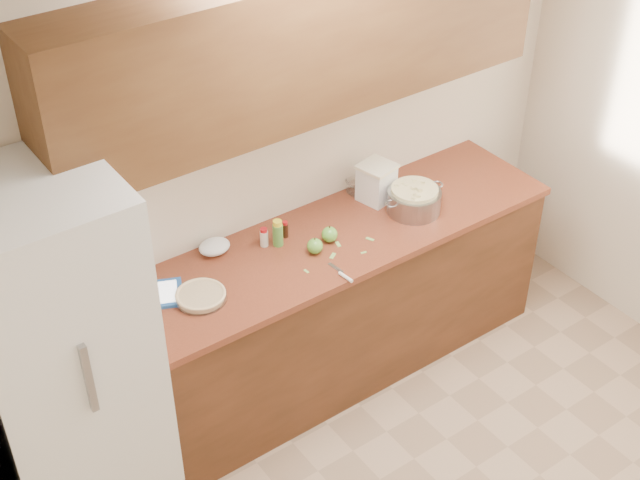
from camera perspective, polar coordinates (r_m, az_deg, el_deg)
room_shell at (r=3.51m, az=14.59°, el=-6.69°), size 3.60×3.60×3.60m
counter_run at (r=4.85m, az=0.24°, el=-4.40°), size 2.64×0.68×0.92m
upper_cabinets at (r=4.16m, az=-0.99°, el=12.51°), size 2.60×0.34×0.70m
fridge at (r=4.08m, az=-16.23°, el=-7.52°), size 0.70×0.70×1.80m
pie at (r=4.23m, az=-7.64°, el=-3.57°), size 0.25×0.25×0.04m
colander at (r=4.78m, az=6.04°, el=2.57°), size 0.39×0.29×0.14m
flour_canister at (r=4.83m, az=3.63°, el=3.72°), size 0.21×0.21×0.22m
tablet at (r=4.29m, az=-10.59°, el=-3.47°), size 0.33×0.30×0.02m
paring_knife at (r=4.33m, az=1.56°, el=-2.30°), size 0.04×0.19×0.02m
lemon_bottle at (r=4.50m, az=-2.72°, el=0.43°), size 0.05×0.05×0.15m
cinnamon_shaker at (r=4.51m, az=-3.60°, el=0.17°), size 0.04×0.04×0.10m
vanilla_bottle at (r=4.57m, az=-2.24°, el=0.68°), size 0.03×0.03×0.09m
mixing_bowl at (r=4.94m, az=2.74°, el=3.63°), size 0.20×0.20×0.07m
paper_towel at (r=4.50m, az=-6.77°, el=-0.42°), size 0.20×0.18×0.07m
apple_left at (r=4.46m, az=-0.33°, el=-0.40°), size 0.08×0.08×0.09m
apple_center at (r=4.54m, az=0.61°, el=0.36°), size 0.08×0.08×0.09m
peel_a at (r=4.36m, az=-0.88°, el=-2.01°), size 0.01×0.03×0.00m
peel_b at (r=4.58m, az=3.21°, el=0.06°), size 0.03×0.05×0.00m
peel_c at (r=4.49m, az=2.81°, el=-0.81°), size 0.03×0.02×0.00m
peel_d at (r=4.46m, az=0.82°, el=-1.02°), size 0.05×0.04×0.00m
peel_e at (r=4.54m, az=1.17°, el=-0.27°), size 0.03×0.05×0.00m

